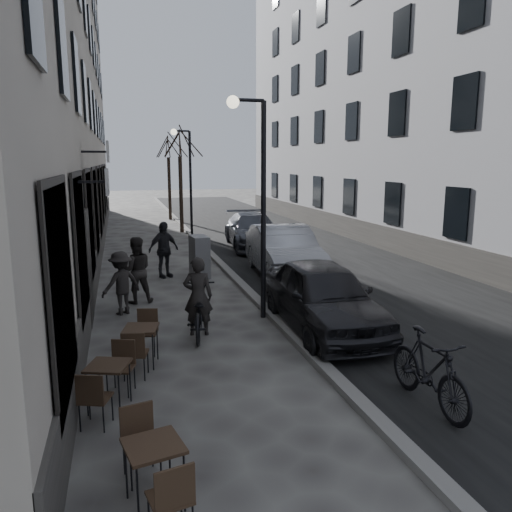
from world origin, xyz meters
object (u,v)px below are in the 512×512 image
streetlamp_far (187,173)px  moped (429,370)px  pedestrian_near (136,270)px  pedestrian_far (164,250)px  car_far (253,230)px  bistro_set_c (141,342)px  bistro_set_b (109,382)px  streetlamp_near (256,185)px  bicycle (198,311)px  pedestrian_mid (121,283)px  utility_cabinet (200,257)px  tree_near (179,141)px  tree_far (168,145)px  car_mid (284,252)px  bistro_set_a (154,468)px  car_near (323,296)px

streetlamp_far → moped: size_ratio=2.62×
pedestrian_near → moped: (4.06, -6.99, -0.29)m
pedestrian_far → car_far: 6.34m
bistro_set_c → bistro_set_b: bearing=-96.3°
streetlamp_near → bicycle: streetlamp_near is taller
bistro_set_c → moped: 4.97m
pedestrian_near → pedestrian_mid: size_ratio=1.13×
utility_cabinet → bicycle: bearing=-105.2°
tree_near → utility_cabinet: (-0.70, -10.40, -4.00)m
tree_far → bistro_set_c: 23.69m
car_mid → pedestrian_mid: bearing=-146.7°
bicycle → pedestrian_near: pedestrian_near is taller
bistro_set_b → pedestrian_far: 8.71m
streetlamp_near → bistro_set_c: bearing=-142.2°
utility_cabinet → bicycle: utility_cabinet is taller
bistro_set_a → pedestrian_near: (0.11, 8.16, 0.44)m
tree_far → bicycle: bearing=-94.1°
streetlamp_near → utility_cabinet: streetlamp_near is taller
streetlamp_near → moped: size_ratio=2.62×
car_far → moped: bearing=-89.3°
utility_cabinet → pedestrian_far: (-1.11, 0.26, 0.23)m
bicycle → pedestrian_near: (-1.19, 2.88, 0.36)m
utility_cabinet → pedestrian_near: 3.25m
bistro_set_b → car_mid: size_ratio=0.30×
tree_far → tree_near: bearing=-90.0°
car_near → car_mid: bearing=82.6°
streetlamp_far → car_far: (2.47, -2.40, -2.43)m
bistro_set_b → pedestrian_near: size_ratio=0.84×
pedestrian_far → bistro_set_c: bearing=-124.7°
streetlamp_near → tree_near: tree_near is taller
streetlamp_far → tree_near: 3.36m
bistro_set_a → bicycle: bearing=63.7°
utility_cabinet → car_near: bearing=-78.4°
car_mid → moped: 8.93m
streetlamp_near → tree_near: (0.07, 15.00, 1.50)m
tree_far → moped: size_ratio=2.94×
tree_near → car_mid: size_ratio=1.16×
bistro_set_a → car_mid: bearing=51.9°
tree_far → streetlamp_far: bearing=-90.5°
tree_far → car_far: bearing=-78.1°
pedestrian_mid → car_far: pedestrian_mid is taller
streetlamp_far → pedestrian_mid: 11.51m
bicycle → moped: 5.01m
bistro_set_c → moped: moped is taller
tree_near → car_near: bearing=-86.0°
bistro_set_a → moped: size_ratio=0.78×
streetlamp_far → tree_far: (0.07, 9.00, 1.50)m
bistro_set_c → car_near: bearing=26.6°
bistro_set_a → car_near: car_near is taller
streetlamp_near → moped: (1.37, -4.89, -2.58)m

